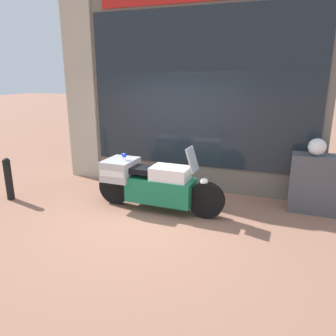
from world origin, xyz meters
The scene contains 7 objects.
ground_plane centered at (0.00, 0.00, 0.00)m, with size 60.00×60.00×0.00m, color #8E604C.
shop_building centered at (-0.36, 2.00, 2.08)m, with size 5.73×0.55×4.15m.
window_display centered at (0.31, 2.03, 0.47)m, with size 4.52×0.30×1.96m.
paramedic_motorcycle centered at (-0.17, 0.46, 0.52)m, with size 2.48×0.68×1.25m.
utility_cabinet centered at (2.71, 1.41, 0.53)m, with size 0.95×0.46×1.07m, color #4C4C51.
white_helmet centered at (2.63, 1.37, 1.22)m, with size 0.31×0.31×0.31m, color white.
street_bollard centered at (-3.03, -0.08, 0.45)m, with size 0.15×0.15×0.86m.
Camera 1 is at (2.13, -4.80, 2.46)m, focal length 35.00 mm.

